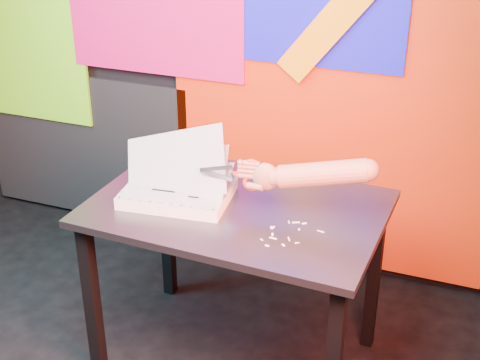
% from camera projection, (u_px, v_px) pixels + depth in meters
% --- Properties ---
extents(backdrop, '(2.88, 0.05, 2.08)m').
position_uv_depth(backdrop, '(214.00, 78.00, 3.30)').
color(backdrop, red).
rests_on(backdrop, ground).
extents(work_table, '(1.13, 0.78, 0.75)m').
position_uv_depth(work_table, '(237.00, 227.00, 2.61)').
color(work_table, black).
rests_on(work_table, ground).
extents(printout_stack, '(0.47, 0.34, 0.30)m').
position_uv_depth(printout_stack, '(178.00, 191.00, 2.60)').
color(printout_stack, beige).
rests_on(printout_stack, work_table).
extents(scissors, '(0.23, 0.04, 0.13)m').
position_uv_depth(scissors, '(247.00, 175.00, 2.47)').
color(scissors, silver).
rests_on(scissors, printout_stack).
extents(hand_forearm, '(0.50, 0.13, 0.16)m').
position_uv_depth(hand_forearm, '(313.00, 174.00, 2.41)').
color(hand_forearm, '#A06141').
rests_on(hand_forearm, work_table).
extents(paper_clippings, '(0.20, 0.21, 0.00)m').
position_uv_depth(paper_clippings, '(287.00, 233.00, 2.38)').
color(paper_clippings, beige).
rests_on(paper_clippings, work_table).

